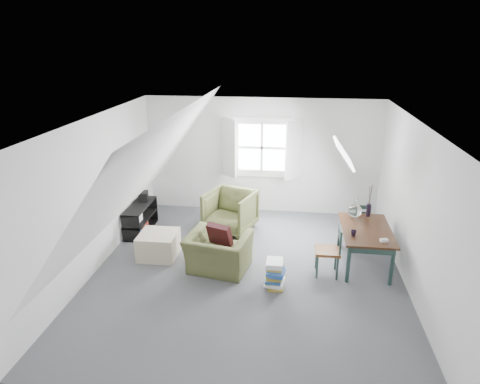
# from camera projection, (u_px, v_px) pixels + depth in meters

# --- Properties ---
(floor) EXTENTS (5.50, 5.50, 0.00)m
(floor) POSITION_uv_depth(u_px,v_px,m) (247.00, 273.00, 7.06)
(floor) COLOR #4D4E52
(floor) RESTS_ON ground
(ceiling) EXTENTS (5.50, 5.50, 0.00)m
(ceiling) POSITION_uv_depth(u_px,v_px,m) (248.00, 122.00, 6.21)
(ceiling) COLOR white
(ceiling) RESTS_ON wall_back
(wall_back) EXTENTS (5.00, 0.00, 5.00)m
(wall_back) POSITION_uv_depth(u_px,v_px,m) (262.00, 156.00, 9.20)
(wall_back) COLOR silver
(wall_back) RESTS_ON ground
(wall_front) EXTENTS (5.00, 0.00, 5.00)m
(wall_front) POSITION_uv_depth(u_px,v_px,m) (215.00, 306.00, 4.07)
(wall_front) COLOR silver
(wall_front) RESTS_ON ground
(wall_left) EXTENTS (0.00, 5.50, 5.50)m
(wall_left) POSITION_uv_depth(u_px,v_px,m) (95.00, 195.00, 6.94)
(wall_left) COLOR silver
(wall_left) RESTS_ON ground
(wall_right) EXTENTS (0.00, 5.50, 5.50)m
(wall_right) POSITION_uv_depth(u_px,v_px,m) (415.00, 210.00, 6.33)
(wall_right) COLOR silver
(wall_right) RESTS_ON ground
(slope_left) EXTENTS (3.19, 5.50, 4.48)m
(slope_left) POSITION_uv_depth(u_px,v_px,m) (149.00, 166.00, 6.64)
(slope_left) COLOR white
(slope_left) RESTS_ON wall_left
(slope_right) EXTENTS (3.19, 5.50, 4.48)m
(slope_right) POSITION_uv_depth(u_px,v_px,m) (353.00, 174.00, 6.27)
(slope_right) COLOR white
(slope_right) RESTS_ON wall_right
(dormer_window) EXTENTS (1.71, 0.35, 1.30)m
(dormer_window) POSITION_uv_depth(u_px,v_px,m) (262.00, 148.00, 9.06)
(dormer_window) COLOR white
(dormer_window) RESTS_ON wall_back
(skylight) EXTENTS (0.35, 0.75, 0.47)m
(skylight) POSITION_uv_depth(u_px,v_px,m) (344.00, 153.00, 7.49)
(skylight) COLOR white
(skylight) RESTS_ON slope_right
(armchair_near) EXTENTS (1.12, 1.03, 0.64)m
(armchair_near) POSITION_uv_depth(u_px,v_px,m) (219.00, 269.00, 7.15)
(armchair_near) COLOR #494E28
(armchair_near) RESTS_ON floor
(armchair_far) EXTENTS (1.11, 1.13, 0.82)m
(armchair_far) POSITION_uv_depth(u_px,v_px,m) (230.00, 230.00, 8.63)
(armchair_far) COLOR #494E28
(armchair_far) RESTS_ON floor
(throw_pillow) EXTENTS (0.46, 0.36, 0.42)m
(throw_pillow) POSITION_uv_depth(u_px,v_px,m) (220.00, 235.00, 7.10)
(throw_pillow) COLOR #380F13
(throw_pillow) RESTS_ON armchair_near
(ottoman) EXTENTS (0.66, 0.66, 0.43)m
(ottoman) POSITION_uv_depth(u_px,v_px,m) (159.00, 245.00, 7.53)
(ottoman) COLOR #B9AA8D
(ottoman) RESTS_ON floor
(dining_table) EXTENTS (0.80, 1.34, 0.67)m
(dining_table) POSITION_uv_depth(u_px,v_px,m) (366.00, 234.00, 7.12)
(dining_table) COLOR black
(dining_table) RESTS_ON floor
(demijohn) EXTENTS (0.24, 0.24, 0.34)m
(demijohn) POSITION_uv_depth(u_px,v_px,m) (355.00, 210.00, 7.48)
(demijohn) COLOR silver
(demijohn) RESTS_ON dining_table
(vase_twigs) EXTENTS (0.07, 0.08, 0.58)m
(vase_twigs) POSITION_uv_depth(u_px,v_px,m) (368.00, 209.00, 7.54)
(vase_twigs) COLOR black
(vase_twigs) RESTS_ON dining_table
(cup) EXTENTS (0.12, 0.12, 0.09)m
(cup) POSITION_uv_depth(u_px,v_px,m) (353.00, 236.00, 6.84)
(cup) COLOR black
(cup) RESTS_ON dining_table
(paper_box) EXTENTS (0.14, 0.10, 0.04)m
(paper_box) POSITION_uv_depth(u_px,v_px,m) (384.00, 240.00, 6.64)
(paper_box) COLOR white
(paper_box) RESTS_ON dining_table
(dining_chair_far) EXTENTS (0.37, 0.37, 0.80)m
(dining_chair_far) POSITION_uv_depth(u_px,v_px,m) (359.00, 221.00, 8.01)
(dining_chair_far) COLOR brown
(dining_chair_far) RESTS_ON floor
(dining_chair_near) EXTENTS (0.39, 0.39, 0.84)m
(dining_chair_near) POSITION_uv_depth(u_px,v_px,m) (330.00, 250.00, 6.88)
(dining_chair_near) COLOR brown
(dining_chair_near) RESTS_ON floor
(media_shelf) EXTENTS (0.36, 1.08, 0.55)m
(media_shelf) POSITION_uv_depth(u_px,v_px,m) (140.00, 220.00, 8.48)
(media_shelf) COLOR black
(media_shelf) RESTS_ON floor
(electronics_box) EXTENTS (0.23, 0.28, 0.20)m
(electronics_box) POSITION_uv_depth(u_px,v_px,m) (143.00, 197.00, 8.62)
(electronics_box) COLOR black
(electronics_box) RESTS_ON media_shelf
(magazine_stack) EXTENTS (0.33, 0.39, 0.44)m
(magazine_stack) POSITION_uv_depth(u_px,v_px,m) (275.00, 274.00, 6.59)
(magazine_stack) COLOR #B29933
(magazine_stack) RESTS_ON floor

